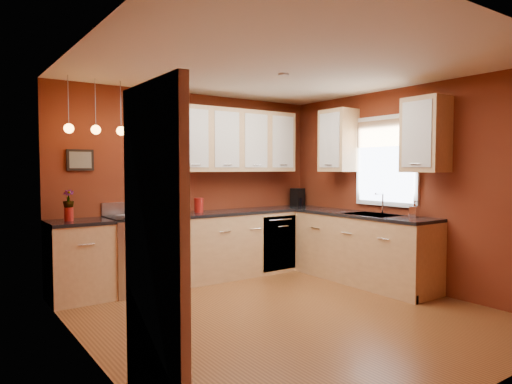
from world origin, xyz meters
TOP-DOWN VIEW (x-y plane):
  - floor at (0.00, 0.00)m, footprint 4.20×4.20m
  - ceiling at (0.00, 0.00)m, footprint 4.00×4.20m
  - wall_back at (0.00, 2.10)m, footprint 4.00×0.02m
  - wall_front at (0.00, -2.10)m, footprint 4.00×0.02m
  - wall_left at (-2.00, 0.00)m, footprint 0.02×4.20m
  - wall_right at (2.00, 0.00)m, footprint 0.02×4.20m
  - base_cabinets_back_left at (-1.65, 1.80)m, footprint 0.70×0.60m
  - base_cabinets_back_right at (0.73, 1.80)m, footprint 2.54×0.60m
  - base_cabinets_right at (1.70, 0.45)m, footprint 0.60×2.10m
  - counter_back_left at (-1.65, 1.80)m, footprint 0.70×0.62m
  - counter_back_right at (0.73, 1.80)m, footprint 2.54×0.62m
  - counter_right at (1.70, 0.45)m, footprint 0.62×2.10m
  - gas_range at (-0.92, 1.80)m, footprint 0.76×0.64m
  - dishwasher_front at (1.10, 1.51)m, footprint 0.60×0.02m
  - sink at (1.70, 0.30)m, footprint 0.50×0.70m
  - window at (1.97, 0.30)m, footprint 0.06×1.02m
  - door_left_wall at (-1.97, -1.20)m, footprint 0.12×0.82m
  - upper_cabinets_back at (0.60, 1.93)m, footprint 2.00×0.35m
  - upper_cabinets_right at (1.82, 0.32)m, footprint 0.35×1.95m
  - wall_picture at (-1.55, 2.08)m, footprint 0.32×0.03m
  - pendant_lights at (-1.45, 1.75)m, footprint 0.71×0.11m
  - red_canister at (-0.05, 1.85)m, footprint 0.13×0.13m
  - red_vase at (-1.76, 1.81)m, footprint 0.10×0.10m
  - flowers at (-1.76, 1.81)m, footprint 0.16×0.16m
  - coffee_maker at (1.81, 1.93)m, footprint 0.22×0.22m
  - soap_pump at (1.84, -0.25)m, footprint 0.11×0.11m
  - dish_towel at (-1.05, 1.47)m, footprint 0.21×0.01m

SIDE VIEW (x-z plane):
  - floor at x=0.00m, z-range 0.00..0.00m
  - base_cabinets_back_left at x=-1.65m, z-range 0.00..0.90m
  - base_cabinets_back_right at x=0.73m, z-range 0.00..0.90m
  - base_cabinets_right at x=1.70m, z-range 0.00..0.90m
  - dishwasher_front at x=1.10m, z-range 0.05..0.85m
  - gas_range at x=-0.92m, z-range -0.07..1.04m
  - dish_towel at x=-1.05m, z-range 0.38..0.66m
  - sink at x=1.70m, z-range 0.75..1.08m
  - counter_back_left at x=-1.65m, z-range 0.90..0.94m
  - counter_back_right at x=0.73m, z-range 0.90..0.94m
  - counter_right at x=1.70m, z-range 0.90..0.94m
  - red_vase at x=-1.76m, z-range 0.94..1.10m
  - door_left_wall at x=-1.97m, z-range 0.00..2.05m
  - red_canister at x=-0.05m, z-range 0.94..1.14m
  - soap_pump at x=1.84m, z-range 0.94..1.15m
  - coffee_maker at x=1.81m, z-range 0.93..1.21m
  - flowers at x=-1.76m, z-range 1.08..1.30m
  - wall_back at x=0.00m, z-range 0.00..2.60m
  - wall_front at x=0.00m, z-range 0.00..2.60m
  - wall_left at x=-2.00m, z-range 0.00..2.60m
  - wall_right at x=2.00m, z-range 0.00..2.60m
  - wall_picture at x=-1.55m, z-range 1.52..1.78m
  - window at x=1.97m, z-range 1.08..2.30m
  - upper_cabinets_back at x=0.60m, z-range 1.50..2.40m
  - upper_cabinets_right at x=1.82m, z-range 1.50..2.40m
  - pendant_lights at x=-1.45m, z-range 1.68..2.34m
  - ceiling at x=0.00m, z-range 2.59..2.61m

